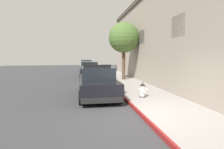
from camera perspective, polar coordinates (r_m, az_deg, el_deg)
The scene contains 9 objects.
ground_plane at distance 16.38m, azimuth -18.31°, elevation -2.49°, with size 29.86×60.00×0.20m, color #353538.
sidewalk_pavement at distance 16.50m, azimuth 2.71°, elevation -1.54°, with size 2.64×60.00×0.15m, color gray.
curb_painted_edge at distance 16.27m, azimuth -1.98°, elevation -1.63°, with size 0.08×60.00×0.15m, color maroon.
storefront_building at distance 16.42m, azimuth 19.72°, elevation 10.04°, with size 6.53×20.41×6.96m.
police_cruiser at distance 9.99m, azimuth -4.52°, elevation -2.36°, with size 1.94×4.84×1.68m.
parked_car_silver_ahead at distance 19.65m, azimuth -7.08°, elevation 1.52°, with size 1.94×4.84×1.56m.
parked_car_dark_far at distance 29.89m, azimuth -7.89°, elevation 2.90°, with size 1.94×4.84×1.56m.
fire_hydrant at distance 9.09m, azimuth 9.40°, elevation -4.77°, with size 0.44×0.40×0.76m.
street_tree at distance 15.95m, azimuth 3.64°, elevation 11.20°, with size 2.57×2.57×4.84m.
Camera 1 is at (-2.08, -6.02, 2.13)m, focal length 29.69 mm.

